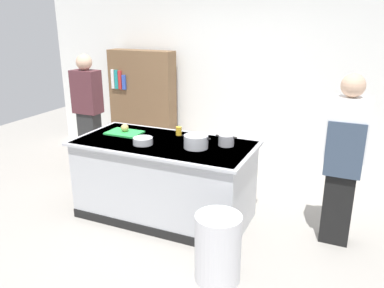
{
  "coord_description": "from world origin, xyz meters",
  "views": [
    {
      "loc": [
        1.92,
        -3.55,
        2.21
      ],
      "look_at": [
        0.25,
        0.2,
        0.85
      ],
      "focal_mm": 36.27,
      "sensor_mm": 36.0,
      "label": 1
    }
  ],
  "objects_px": {
    "person_guest": "(88,112)",
    "onion": "(125,128)",
    "stock_pot": "(196,142)",
    "trash_bin": "(218,248)",
    "person_chef": "(344,157)",
    "bookshelf": "(143,103)",
    "sauce_pan": "(226,140)",
    "mixing_bowl": "(143,141)",
    "juice_cup": "(179,131)"
  },
  "relations": [
    {
      "from": "onion",
      "to": "stock_pot",
      "type": "relative_size",
      "value": 0.28
    },
    {
      "from": "sauce_pan",
      "to": "trash_bin",
      "type": "bearing_deg",
      "value": -73.74
    },
    {
      "from": "trash_bin",
      "to": "bookshelf",
      "type": "xyz_separation_m",
      "value": [
        -2.3,
        2.62,
        0.54
      ]
    },
    {
      "from": "sauce_pan",
      "to": "bookshelf",
      "type": "height_order",
      "value": "bookshelf"
    },
    {
      "from": "mixing_bowl",
      "to": "trash_bin",
      "type": "xyz_separation_m",
      "value": [
        1.12,
        -0.67,
        -0.63
      ]
    },
    {
      "from": "onion",
      "to": "mixing_bowl",
      "type": "bearing_deg",
      "value": -33.51
    },
    {
      "from": "trash_bin",
      "to": "person_guest",
      "type": "distance_m",
      "value": 3.08
    },
    {
      "from": "bookshelf",
      "to": "person_chef",
      "type": "bearing_deg",
      "value": -26.06
    },
    {
      "from": "person_guest",
      "to": "trash_bin",
      "type": "bearing_deg",
      "value": 43.2
    },
    {
      "from": "stock_pot",
      "to": "sauce_pan",
      "type": "relative_size",
      "value": 1.39
    },
    {
      "from": "stock_pot",
      "to": "trash_bin",
      "type": "xyz_separation_m",
      "value": [
        0.55,
        -0.79,
        -0.66
      ]
    },
    {
      "from": "person_chef",
      "to": "person_guest",
      "type": "xyz_separation_m",
      "value": [
        -3.45,
        0.51,
        -0.0
      ]
    },
    {
      "from": "juice_cup",
      "to": "bookshelf",
      "type": "height_order",
      "value": "bookshelf"
    },
    {
      "from": "trash_bin",
      "to": "person_chef",
      "type": "distance_m",
      "value": 1.51
    },
    {
      "from": "person_chef",
      "to": "onion",
      "type": "bearing_deg",
      "value": 76.03
    },
    {
      "from": "mixing_bowl",
      "to": "person_guest",
      "type": "bearing_deg",
      "value": 147.72
    },
    {
      "from": "stock_pot",
      "to": "person_guest",
      "type": "distance_m",
      "value": 2.17
    },
    {
      "from": "person_chef",
      "to": "bookshelf",
      "type": "bearing_deg",
      "value": 46.8
    },
    {
      "from": "stock_pot",
      "to": "person_guest",
      "type": "xyz_separation_m",
      "value": [
        -2.02,
        0.79,
        -0.06
      ]
    },
    {
      "from": "sauce_pan",
      "to": "onion",
      "type": "bearing_deg",
      "value": -177.53
    },
    {
      "from": "mixing_bowl",
      "to": "bookshelf",
      "type": "bearing_deg",
      "value": 121.04
    },
    {
      "from": "onion",
      "to": "person_chef",
      "type": "bearing_deg",
      "value": 3.17
    },
    {
      "from": "sauce_pan",
      "to": "trash_bin",
      "type": "height_order",
      "value": "sauce_pan"
    },
    {
      "from": "person_guest",
      "to": "juice_cup",
      "type": "bearing_deg",
      "value": 59.32
    },
    {
      "from": "mixing_bowl",
      "to": "person_chef",
      "type": "xyz_separation_m",
      "value": [
        2.0,
        0.4,
        -0.02
      ]
    },
    {
      "from": "juice_cup",
      "to": "trash_bin",
      "type": "bearing_deg",
      "value": -50.88
    },
    {
      "from": "mixing_bowl",
      "to": "person_chef",
      "type": "distance_m",
      "value": 2.04
    },
    {
      "from": "bookshelf",
      "to": "juice_cup",
      "type": "bearing_deg",
      "value": -47.32
    },
    {
      "from": "juice_cup",
      "to": "bookshelf",
      "type": "xyz_separation_m",
      "value": [
        -1.38,
        1.5,
        -0.1
      ]
    },
    {
      "from": "onion",
      "to": "stock_pot",
      "type": "distance_m",
      "value": 0.98
    },
    {
      "from": "stock_pot",
      "to": "juice_cup",
      "type": "height_order",
      "value": "stock_pot"
    },
    {
      "from": "person_chef",
      "to": "mixing_bowl",
      "type": "bearing_deg",
      "value": 84.2
    },
    {
      "from": "juice_cup",
      "to": "trash_bin",
      "type": "height_order",
      "value": "juice_cup"
    },
    {
      "from": "onion",
      "to": "person_guest",
      "type": "bearing_deg",
      "value": 148.2
    },
    {
      "from": "onion",
      "to": "juice_cup",
      "type": "bearing_deg",
      "value": 17.05
    },
    {
      "from": "onion",
      "to": "person_chef",
      "type": "relative_size",
      "value": 0.05
    },
    {
      "from": "stock_pot",
      "to": "person_chef",
      "type": "xyz_separation_m",
      "value": [
        1.43,
        0.28,
        -0.05
      ]
    },
    {
      "from": "trash_bin",
      "to": "person_guest",
      "type": "height_order",
      "value": "person_guest"
    },
    {
      "from": "mixing_bowl",
      "to": "onion",
      "type": "bearing_deg",
      "value": 146.49
    },
    {
      "from": "person_guest",
      "to": "onion",
      "type": "bearing_deg",
      "value": 43.04
    },
    {
      "from": "sauce_pan",
      "to": "trash_bin",
      "type": "relative_size",
      "value": 0.37
    },
    {
      "from": "person_chef",
      "to": "bookshelf",
      "type": "distance_m",
      "value": 3.54
    },
    {
      "from": "person_guest",
      "to": "bookshelf",
      "type": "distance_m",
      "value": 1.08
    },
    {
      "from": "trash_bin",
      "to": "person_guest",
      "type": "bearing_deg",
      "value": 148.36
    },
    {
      "from": "person_guest",
      "to": "sauce_pan",
      "type": "bearing_deg",
      "value": 60.24
    },
    {
      "from": "stock_pot",
      "to": "sauce_pan",
      "type": "bearing_deg",
      "value": 36.81
    },
    {
      "from": "person_chef",
      "to": "person_guest",
      "type": "distance_m",
      "value": 3.49
    },
    {
      "from": "stock_pot",
      "to": "person_chef",
      "type": "relative_size",
      "value": 0.19
    },
    {
      "from": "trash_bin",
      "to": "bookshelf",
      "type": "relative_size",
      "value": 0.36
    },
    {
      "from": "stock_pot",
      "to": "bookshelf",
      "type": "relative_size",
      "value": 0.19
    }
  ]
}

